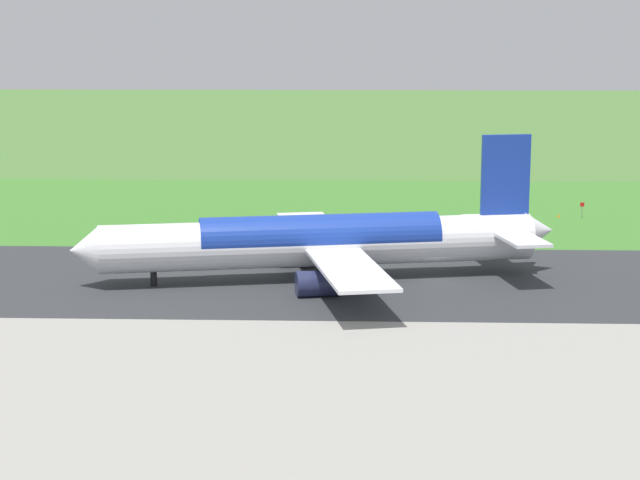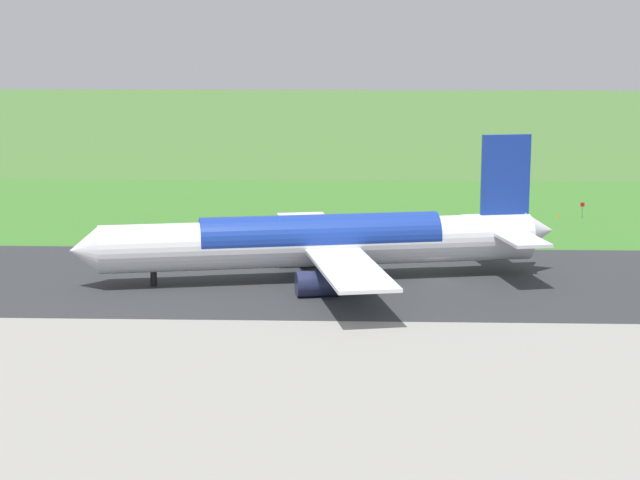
# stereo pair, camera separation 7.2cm
# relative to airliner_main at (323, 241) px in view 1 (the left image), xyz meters

# --- Properties ---
(ground_plane) EXTENTS (800.00, 800.00, 0.00)m
(ground_plane) POSITION_rel_airliner_main_xyz_m (-12.63, 0.08, -4.35)
(ground_plane) COLOR #477233
(runway_asphalt) EXTENTS (600.00, 35.34, 0.06)m
(runway_asphalt) POSITION_rel_airliner_main_xyz_m (-12.63, 0.08, -4.32)
(runway_asphalt) COLOR #2D3033
(runway_asphalt) RESTS_ON ground
(apron_concrete) EXTENTS (440.00, 110.00, 0.05)m
(apron_concrete) POSITION_rel_airliner_main_xyz_m (-12.63, 49.84, -4.33)
(apron_concrete) COLOR gray
(apron_concrete) RESTS_ON ground
(grass_verge_foreground) EXTENTS (600.00, 80.00, 0.04)m
(grass_verge_foreground) POSITION_rel_airliner_main_xyz_m (-12.63, -41.48, -4.33)
(grass_verge_foreground) COLOR #3C782B
(grass_verge_foreground) RESTS_ON ground
(airliner_main) EXTENTS (53.78, 44.30, 15.88)m
(airliner_main) POSITION_rel_airliner_main_xyz_m (0.00, 0.00, 0.00)
(airliner_main) COLOR white
(airliner_main) RESTS_ON ground
(no_stopping_sign) EXTENTS (0.60, 0.10, 2.33)m
(no_stopping_sign) POSITION_rel_airliner_main_xyz_m (-36.77, -42.00, -2.96)
(no_stopping_sign) COLOR slate
(no_stopping_sign) RESTS_ON ground
(traffic_cone_orange) EXTENTS (0.40, 0.40, 0.55)m
(traffic_cone_orange) POSITION_rel_airliner_main_xyz_m (-33.42, -42.39, -4.08)
(traffic_cone_orange) COLOR orange
(traffic_cone_orange) RESTS_ON ground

